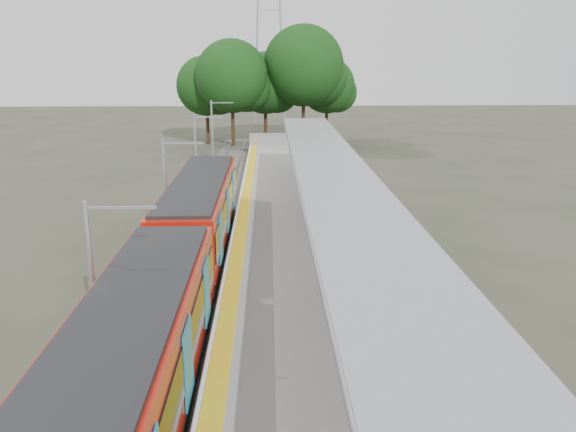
% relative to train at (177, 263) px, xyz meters
% --- Properties ---
extents(trackbed, '(3.00, 70.00, 0.24)m').
position_rel_train_xyz_m(trackbed, '(-0.00, 9.07, -1.93)').
color(trackbed, '#59544C').
rests_on(trackbed, ground).
extents(platform, '(6.00, 50.00, 1.00)m').
position_rel_train_xyz_m(platform, '(4.50, 9.07, -1.55)').
color(platform, gray).
rests_on(platform, ground).
extents(tactile_strip, '(0.60, 50.00, 0.02)m').
position_rel_train_xyz_m(tactile_strip, '(1.95, 9.07, -1.04)').
color(tactile_strip, gold).
rests_on(tactile_strip, platform).
extents(end_fence, '(6.00, 0.10, 1.20)m').
position_rel_train_xyz_m(end_fence, '(4.50, 34.02, -0.45)').
color(end_fence, '#9EA0A5').
rests_on(end_fence, platform).
extents(train, '(2.74, 27.60, 3.62)m').
position_rel_train_xyz_m(train, '(0.00, 0.00, 0.00)').
color(train, black).
rests_on(train, ground).
extents(canopy, '(3.27, 38.00, 3.66)m').
position_rel_train_xyz_m(canopy, '(6.11, 5.26, 2.15)').
color(canopy, '#9EA0A5').
rests_on(canopy, platform).
extents(tree_cluster, '(19.30, 12.03, 12.43)m').
position_rel_train_xyz_m(tree_cluster, '(3.61, 41.17, 5.09)').
color(tree_cluster, '#382316').
rests_on(tree_cluster, ground).
extents(catenary_masts, '(2.08, 48.16, 5.40)m').
position_rel_train_xyz_m(catenary_masts, '(-1.72, 8.07, 0.86)').
color(catenary_masts, '#9EA0A5').
rests_on(catenary_masts, ground).
extents(bench_near, '(0.77, 1.43, 0.94)m').
position_rel_train_xyz_m(bench_near, '(6.24, -1.76, -0.56)').
color(bench_near, '#0F1D4D').
rests_on(bench_near, platform).
extents(bench_mid, '(0.93, 1.71, 1.12)m').
position_rel_train_xyz_m(bench_mid, '(6.75, 7.68, -0.46)').
color(bench_mid, '#0F1D4D').
rests_on(bench_mid, platform).
extents(bench_far, '(0.57, 1.37, 0.91)m').
position_rel_train_xyz_m(bench_far, '(6.07, 11.27, -0.57)').
color(bench_far, '#0F1D4D').
rests_on(bench_far, platform).
extents(info_pillar_near, '(0.43, 0.43, 1.89)m').
position_rel_train_xyz_m(info_pillar_near, '(6.57, -7.70, -0.23)').
color(info_pillar_near, beige).
rests_on(info_pillar_near, platform).
extents(info_pillar_far, '(0.42, 0.42, 1.84)m').
position_rel_train_xyz_m(info_pillar_far, '(5.41, 13.30, -0.25)').
color(info_pillar_far, beige).
rests_on(info_pillar_far, platform).
extents(litter_bin, '(0.43, 0.43, 0.83)m').
position_rel_train_xyz_m(litter_bin, '(5.55, 0.05, -0.64)').
color(litter_bin, '#9EA0A5').
rests_on(litter_bin, platform).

